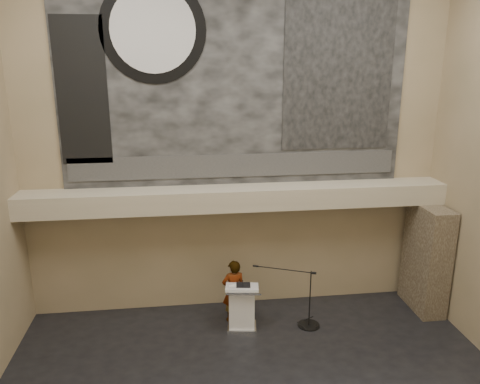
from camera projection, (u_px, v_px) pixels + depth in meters
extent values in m
cube|color=#827452|center=(236.00, 140.00, 11.03)|extent=(10.00, 0.02, 8.50)
cube|color=#827452|center=(365.00, 322.00, 3.40)|extent=(10.00, 0.02, 8.50)
cube|color=tan|center=(238.00, 198.00, 11.00)|extent=(10.00, 0.80, 0.50)
cylinder|color=#B2893D|center=(170.00, 212.00, 10.84)|extent=(0.04, 0.04, 0.06)
cylinder|color=#B2893D|center=(316.00, 206.00, 11.26)|extent=(0.04, 0.04, 0.06)
cube|color=black|center=(236.00, 77.00, 10.60)|extent=(8.00, 0.05, 5.00)
cube|color=#313131|center=(236.00, 166.00, 11.12)|extent=(7.76, 0.02, 0.55)
cylinder|color=black|center=(153.00, 30.00, 10.07)|extent=(2.30, 0.02, 2.30)
cylinder|color=silver|center=(153.00, 30.00, 10.05)|extent=(1.84, 0.02, 1.84)
cube|color=black|center=(339.00, 72.00, 10.83)|extent=(2.60, 0.02, 3.60)
cube|color=black|center=(82.00, 92.00, 10.23)|extent=(1.10, 0.02, 3.20)
cube|color=#45392A|center=(426.00, 258.00, 11.58)|extent=(0.60, 1.40, 2.70)
cube|color=silver|center=(242.00, 327.00, 10.97)|extent=(0.73, 0.59, 0.08)
cube|color=white|center=(242.00, 307.00, 10.83)|extent=(0.64, 0.48, 0.96)
cube|color=white|center=(242.00, 287.00, 10.67)|extent=(0.81, 0.63, 0.13)
cube|color=black|center=(243.00, 285.00, 10.67)|extent=(0.35, 0.30, 0.04)
cube|color=white|center=(235.00, 287.00, 10.60)|extent=(0.30, 0.36, 0.00)
imported|color=silver|center=(234.00, 291.00, 11.12)|extent=(0.62, 0.45, 1.56)
cylinder|color=black|center=(309.00, 325.00, 11.09)|extent=(0.52, 0.52, 0.02)
cylinder|color=black|center=(310.00, 299.00, 10.90)|extent=(0.03, 0.03, 1.41)
cylinder|color=black|center=(283.00, 269.00, 10.89)|extent=(1.35, 0.59, 0.02)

